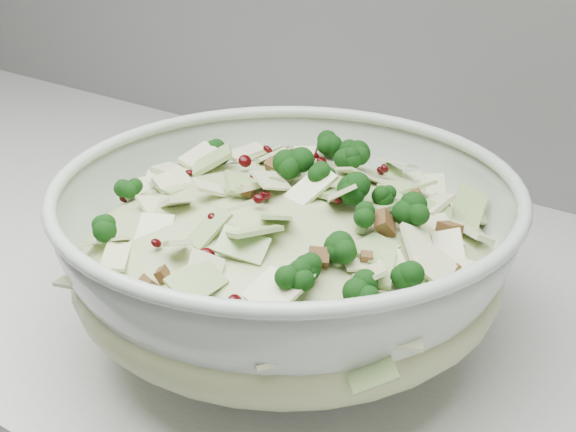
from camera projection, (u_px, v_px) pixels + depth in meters
The scene contains 2 objects.
mixing_bowl at pixel (287, 260), 0.62m from camera, with size 0.44×0.44×0.14m.
salad at pixel (287, 234), 0.61m from camera, with size 0.43×0.43×0.14m.
Camera 1 is at (0.28, 1.16, 1.28)m, focal length 50.00 mm.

